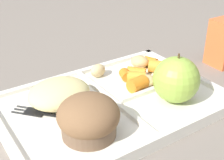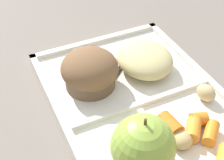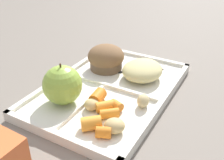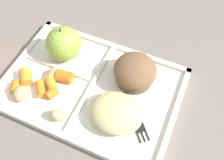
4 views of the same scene
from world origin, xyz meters
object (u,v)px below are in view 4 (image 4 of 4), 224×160
(lunch_tray, at_px, (92,88))
(plastic_fork, at_px, (134,113))
(bran_muffin, at_px, (135,72))
(green_apple, at_px, (64,44))

(lunch_tray, distance_m, plastic_fork, 0.11)
(plastic_fork, bearing_deg, bran_muffin, 110.79)
(bran_muffin, xyz_separation_m, plastic_fork, (0.03, -0.08, -0.03))
(lunch_tray, relative_size, bran_muffin, 4.12)
(green_apple, distance_m, bran_muffin, 0.17)
(green_apple, height_order, bran_muffin, green_apple)
(lunch_tray, bearing_deg, plastic_fork, -11.68)
(lunch_tray, relative_size, green_apple, 4.31)
(green_apple, distance_m, plastic_fork, 0.22)
(lunch_tray, bearing_deg, green_apple, 149.39)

